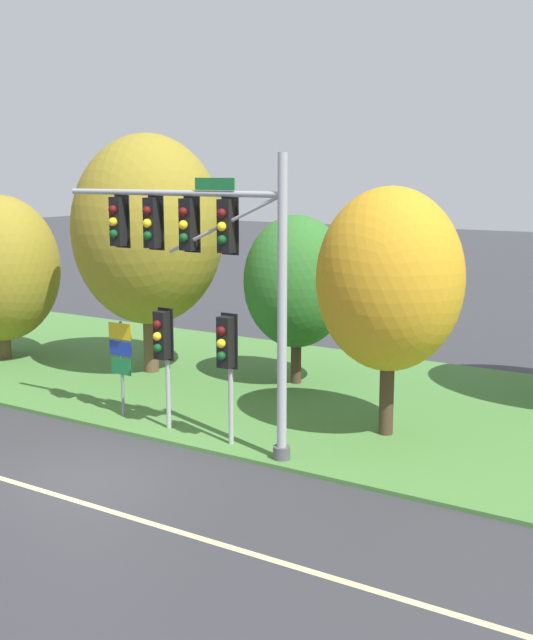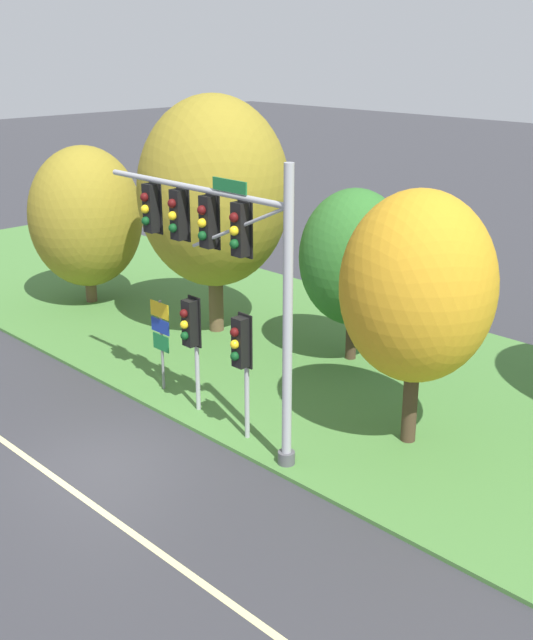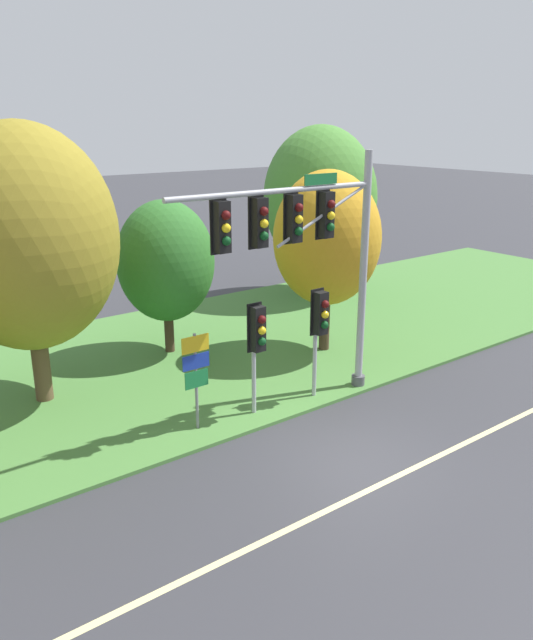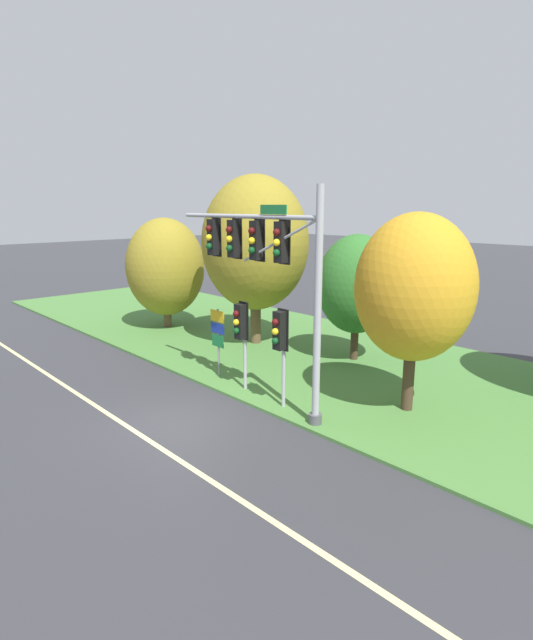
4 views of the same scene
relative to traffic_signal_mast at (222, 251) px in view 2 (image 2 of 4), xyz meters
The scene contains 11 objects.
ground_plane 5.67m from the traffic_signal_mast, 107.45° to the right, with size 160.00×160.00×0.00m, color #333338.
lane_stripe 6.36m from the traffic_signal_mast, 102.55° to the right, with size 36.00×0.16×0.01m, color beige.
grass_verge 7.19m from the traffic_signal_mast, 99.70° to the left, with size 48.00×11.50×0.10m, color #477A38.
traffic_signal_mast is the anchor object (origin of this frame).
pedestrian_signal_near_kerb 2.84m from the traffic_signal_mast, behind, with size 0.46×0.55×3.15m.
pedestrian_signal_further_along 2.39m from the traffic_signal_mast, ahead, with size 0.46×0.55×3.24m.
route_sign_post 4.44m from the traffic_signal_mast, behind, with size 0.78×0.08×2.61m.
tree_nearest_road 12.06m from the traffic_signal_mast, 163.19° to the left, with size 4.08×4.08×5.76m.
tree_left_of_mast 7.52m from the traffic_signal_mast, 140.69° to the left, with size 4.89×4.89×7.74m.
tree_behind_signpost 6.31m from the traffic_signal_mast, 99.55° to the left, with size 3.27×3.27×5.25m.
tree_mid_verge 4.59m from the traffic_signal_mast, 40.97° to the left, with size 3.62×3.62×6.20m.
Camera 2 is at (14.49, -8.89, 9.44)m, focal length 45.00 mm.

